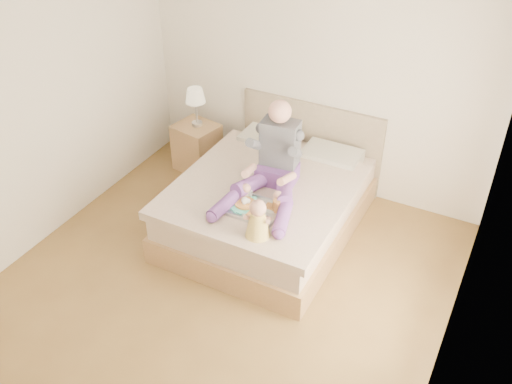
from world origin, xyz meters
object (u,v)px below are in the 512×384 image
at_px(adult, 273,165).
at_px(tray, 255,207).
at_px(baby, 258,221).
at_px(bed, 272,200).
at_px(nightstand, 197,147).

relative_size(adult, tray, 2.24).
height_order(tray, baby, baby).
bearing_deg(tray, baby, -58.04).
distance_m(bed, adult, 0.59).
distance_m(adult, tray, 0.46).
relative_size(bed, nightstand, 3.71).
bearing_deg(bed, nightstand, 155.77).
distance_m(tray, baby, 0.39).
height_order(nightstand, tray, tray).
bearing_deg(nightstand, tray, -29.38).
xyz_separation_m(tray, baby, (0.20, -0.31, 0.12)).
bearing_deg(nightstand, bed, -13.93).
bearing_deg(baby, adult, 95.89).
distance_m(bed, baby, 1.04).
xyz_separation_m(bed, adult, (0.09, -0.18, 0.56)).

